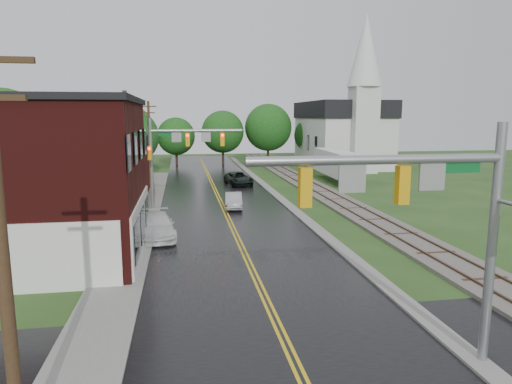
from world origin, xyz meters
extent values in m
cube|color=black|center=(0.00, 30.00, 0.00)|extent=(10.00, 90.00, 0.02)
cube|color=black|center=(0.00, 2.00, 0.00)|extent=(60.00, 9.00, 0.02)
cube|color=gray|center=(5.40, 35.00, 0.00)|extent=(0.80, 70.00, 0.12)
cube|color=gray|center=(-6.20, 25.00, 0.00)|extent=(2.40, 50.00, 0.12)
cube|color=silver|center=(-5.45, 15.00, 1.50)|extent=(0.10, 9.50, 3.00)
cube|color=tan|center=(-11.00, 26.00, 3.20)|extent=(8.00, 7.00, 6.40)
cube|color=#3F0F0C|center=(-10.00, 35.00, 2.20)|extent=(7.00, 6.00, 4.40)
cube|color=silver|center=(20.00, 55.00, 3.50)|extent=(10.00, 16.00, 7.00)
cube|color=black|center=(20.00, 55.00, 8.20)|extent=(10.40, 16.40, 2.40)
cube|color=silver|center=(20.00, 47.00, 5.50)|extent=(3.20, 3.20, 11.00)
cone|color=silver|center=(20.00, 47.00, 15.50)|extent=(4.40, 4.40, 9.00)
cube|color=#59544C|center=(10.00, 35.00, 0.10)|extent=(3.20, 80.00, 0.20)
cube|color=#4C3828|center=(9.28, 35.00, 0.24)|extent=(0.10, 80.00, 0.12)
cube|color=#4C3828|center=(10.72, 35.00, 0.24)|extent=(0.10, 80.00, 0.12)
cylinder|color=gray|center=(5.60, 2.00, 3.60)|extent=(0.28, 0.28, 7.20)
cylinder|color=gray|center=(2.00, 2.00, 6.20)|extent=(7.20, 0.26, 0.26)
cube|color=orange|center=(2.72, 2.00, 5.50)|extent=(0.32, 0.30, 1.05)
cube|color=orange|center=(-0.02, 2.00, 5.50)|extent=(0.32, 0.30, 1.05)
cube|color=gray|center=(3.58, 2.00, 5.70)|extent=(0.75, 0.06, 0.75)
cube|color=gray|center=(1.28, 2.00, 5.70)|extent=(0.75, 0.06, 0.75)
cube|color=#0C5926|center=(4.30, 2.00, 5.95)|extent=(1.40, 0.04, 0.30)
cylinder|color=gray|center=(-5.60, 27.00, 3.60)|extent=(0.28, 0.28, 7.20)
cylinder|color=gray|center=(-2.00, 27.00, 6.20)|extent=(7.20, 0.26, 0.26)
cube|color=orange|center=(-2.72, 27.00, 5.50)|extent=(0.32, 0.30, 1.05)
cube|color=orange|center=(0.02, 27.00, 5.50)|extent=(0.32, 0.30, 1.05)
cube|color=gray|center=(-3.58, 27.00, 5.70)|extent=(0.75, 0.06, 0.75)
cube|color=gray|center=(-1.28, 27.00, 5.70)|extent=(0.75, 0.06, 0.75)
cube|color=#0C5926|center=(-4.30, 27.00, 5.95)|extent=(1.40, 0.04, 0.30)
sphere|color=#FF0C0C|center=(-2.72, 26.82, 5.83)|extent=(0.20, 0.20, 0.20)
cylinder|color=#382616|center=(-6.80, 0.00, 4.50)|extent=(0.28, 0.28, 9.00)
cylinder|color=#382616|center=(-6.80, 22.00, 4.50)|extent=(0.28, 0.28, 9.00)
cube|color=#382616|center=(-6.80, 22.00, 8.40)|extent=(1.80, 0.12, 0.12)
cube|color=#382616|center=(-6.80, 22.00, 7.70)|extent=(1.40, 0.12, 0.12)
cylinder|color=#382616|center=(-6.80, 44.00, 4.50)|extent=(0.28, 0.28, 9.00)
cube|color=#382616|center=(-6.80, 44.00, 8.40)|extent=(1.80, 0.12, 0.12)
cube|color=#382616|center=(-6.80, 44.00, 7.70)|extent=(1.40, 0.12, 0.12)
cylinder|color=black|center=(-18.00, 32.00, 1.71)|extent=(0.36, 0.36, 3.42)
sphere|color=#144716|center=(-18.00, 32.00, 5.89)|extent=(7.60, 7.60, 7.60)
sphere|color=#144716|center=(-17.40, 31.60, 5.23)|extent=(5.32, 5.32, 5.32)
cylinder|color=black|center=(-14.00, 40.00, 1.35)|extent=(0.36, 0.36, 2.70)
sphere|color=#144716|center=(-14.00, 40.00, 4.65)|extent=(6.00, 6.00, 6.00)
sphere|color=#144716|center=(-13.40, 39.60, 4.12)|extent=(4.20, 4.20, 4.20)
cylinder|color=black|center=(-9.00, 46.00, 1.44)|extent=(0.36, 0.36, 2.88)
sphere|color=#144716|center=(-9.00, 46.00, 4.96)|extent=(6.40, 6.40, 6.40)
sphere|color=#144716|center=(-8.40, 45.60, 4.40)|extent=(4.48, 4.48, 4.48)
imported|color=black|center=(2.73, 38.62, 0.70)|extent=(2.99, 5.29, 1.40)
imported|color=#A7A7AC|center=(0.80, 26.35, 0.62)|extent=(1.64, 3.87, 1.24)
imported|color=white|center=(-4.80, 18.15, 0.72)|extent=(2.55, 5.16, 1.44)
cube|color=black|center=(13.93, 35.59, 0.40)|extent=(1.79, 1.27, 0.80)
cylinder|color=gray|center=(13.93, 42.30, 0.40)|extent=(0.16, 0.16, 0.80)
cube|color=silver|center=(13.93, 39.62, 2.14)|extent=(2.73, 10.82, 2.68)
camera|label=1|loc=(-3.19, -9.48, 7.36)|focal=32.00mm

